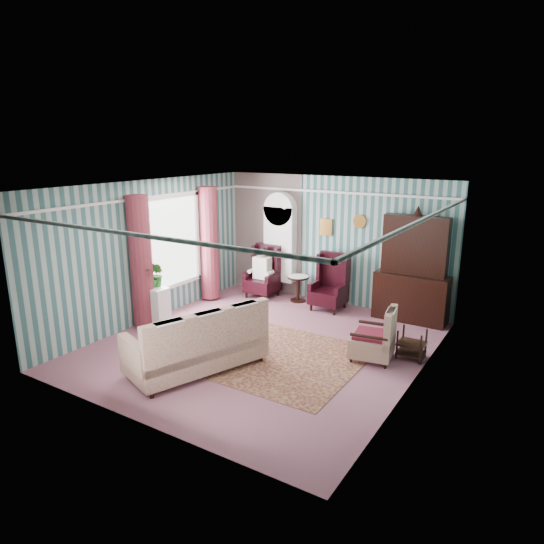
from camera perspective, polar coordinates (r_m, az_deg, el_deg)
The scene contains 17 objects.
floor at distance 9.02m, azimuth -1.09°, elevation -8.61°, with size 6.00×6.00×0.00m, color #985869.
room_shell at distance 8.90m, azimuth -3.88°, elevation 4.58°, with size 5.53×6.02×2.91m.
bookcase at distance 11.66m, azimuth 0.92°, elevation 2.66°, with size 0.80×0.28×2.24m, color silver.
dresser_hutch at distance 10.28m, azimuth 16.27°, elevation 0.71°, with size 1.50×0.56×2.36m, color black.
wingback_left at distance 11.58m, azimuth -1.15°, elevation 0.05°, with size 0.76×0.80×1.25m, color black.
wingback_right at distance 10.76m, azimuth 6.69°, elevation -1.22°, with size 0.76×0.80×1.25m, color black.
seated_woman at distance 11.59m, azimuth -1.15°, elevation -0.11°, with size 0.44×0.40×1.18m, color silver, non-canonical shape.
round_side_table at distance 11.35m, azimuth 3.09°, elevation -1.99°, with size 0.50×0.50×0.60m, color black.
nest_table at distance 8.75m, azimuth 16.11°, elevation -8.08°, with size 0.45×0.38×0.54m, color black.
plant_stand at distance 10.10m, azimuth -13.58°, elevation -3.98°, with size 0.55×0.35×0.80m, color white.
rug at distance 8.64m, azimuth -0.49°, elevation -9.67°, with size 3.20×2.60×0.01m, color #44161B.
sofa at distance 8.05m, azimuth -8.89°, elevation -8.29°, with size 2.25×0.93×0.91m, color beige.
floral_armchair at distance 8.47m, azimuth 11.77°, elevation -6.71°, with size 0.77×0.84×1.05m, color beige.
coffee_table at distance 9.13m, azimuth -8.77°, elevation -7.14°, with size 0.91×0.51×0.40m, color black.
potted_plant_a at distance 9.88m, azimuth -14.72°, elevation -0.69°, with size 0.41×0.35×0.45m, color #19511B.
potted_plant_b at distance 9.97m, azimuth -13.33°, elevation -0.30°, with size 0.28×0.22×0.50m, color #224F18.
potted_plant_c at distance 9.97m, azimuth -13.94°, elevation -0.62°, with size 0.23×0.23×0.41m, color #1F541A.
Camera 1 is at (4.51, -6.92, 3.61)m, focal length 32.00 mm.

